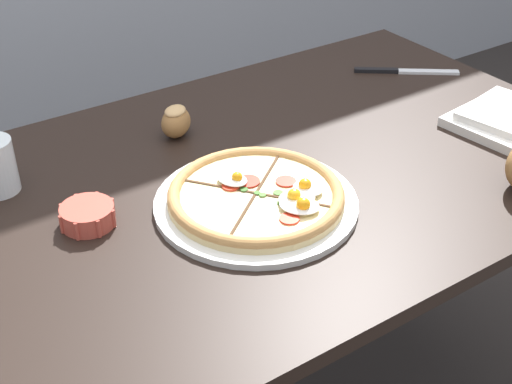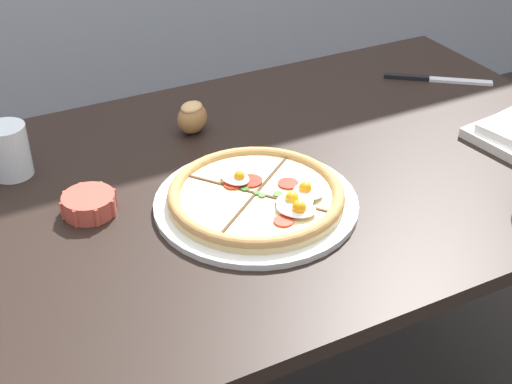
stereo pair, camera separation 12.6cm
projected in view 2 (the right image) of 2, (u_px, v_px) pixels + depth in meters
The scene contains 6 objects.
dining_table at pixel (276, 210), 1.43m from camera, with size 1.41×0.88×0.74m.
pizza at pixel (257, 197), 1.26m from camera, with size 0.37×0.37×0.05m.
ramekin_bowl at pixel (89, 204), 1.25m from camera, with size 0.10×0.10×0.04m.
bread_piece_far at pixel (192, 117), 1.49m from camera, with size 0.09×0.09×0.07m.
knife_main at pixel (436, 79), 1.72m from camera, with size 0.22×0.17×0.01m.
water_glass at pixel (9, 153), 1.34m from camera, with size 0.08×0.08×0.10m.
Camera 2 is at (-0.57, -1.03, 1.46)m, focal length 50.00 mm.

